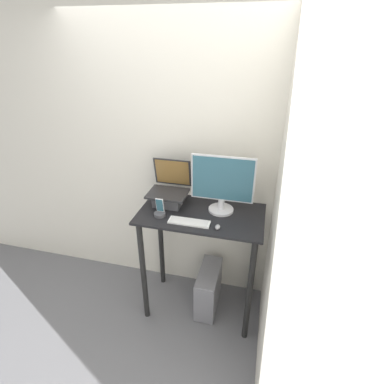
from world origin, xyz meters
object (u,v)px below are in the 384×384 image
at_px(laptop, 169,194).
at_px(mouse, 218,227).
at_px(computer_tower, 208,288).
at_px(monitor, 222,186).
at_px(cell_phone, 160,212).
at_px(keyboard, 189,222).

relative_size(laptop, mouse, 6.18).
relative_size(mouse, computer_tower, 0.13).
distance_m(monitor, computer_tower, 1.06).
height_order(laptop, cell_phone, laptop).
relative_size(laptop, cell_phone, 2.35).
bearing_deg(monitor, computer_tower, -149.59).
bearing_deg(keyboard, laptop, 134.10).
xyz_separation_m(laptop, computer_tower, (0.37, -0.05, -0.92)).
distance_m(keyboard, mouse, 0.22).
bearing_deg(laptop, keyboard, -45.90).
distance_m(monitor, cell_phone, 0.53).
bearing_deg(mouse, computer_tower, 112.67).
xyz_separation_m(laptop, keyboard, (0.24, -0.25, -0.08)).
bearing_deg(monitor, mouse, -86.07).
distance_m(keyboard, cell_phone, 0.25).
bearing_deg(mouse, keyboard, 174.27).
relative_size(laptop, keyboard, 1.13).
bearing_deg(cell_phone, keyboard, -9.59).
relative_size(monitor, mouse, 8.50).
height_order(mouse, cell_phone, cell_phone).
distance_m(monitor, keyboard, 0.38).
bearing_deg(cell_phone, computer_tower, 22.25).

